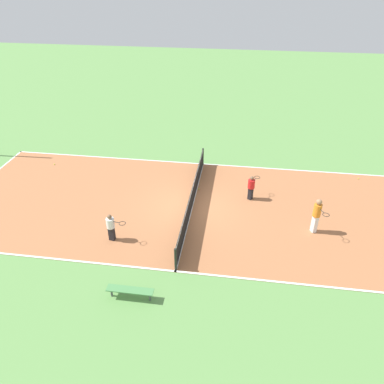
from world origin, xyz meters
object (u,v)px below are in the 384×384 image
object	(u,v)px
player_near_white	(111,226)
tennis_ball_right_alley	(199,189)
tennis_net	(192,197)
player_center_orange	(317,213)
tennis_ball_near_net	(54,164)
tennis_ball_far_baseline	(358,178)
bench	(130,291)
player_coach_red	(251,186)

from	to	relation	value
player_near_white	tennis_ball_right_alley	xyz separation A→B (m)	(4.88, -3.32, -0.73)
tennis_net	player_center_orange	world-z (taller)	player_center_orange
tennis_ball_near_net	tennis_ball_far_baseline	size ratio (longest dim) A/B	1.00
bench	player_center_orange	size ratio (longest dim) A/B	1.00
bench	tennis_net	bearing A→B (deg)	-102.44
player_near_white	player_coach_red	xyz separation A→B (m)	(4.34, -6.15, -0.01)
tennis_net	bench	size ratio (longest dim) A/B	5.30
bench	player_center_orange	bearing A→B (deg)	-144.99
player_coach_red	tennis_ball_far_baseline	world-z (taller)	player_coach_red
tennis_ball_far_baseline	tennis_ball_right_alley	world-z (taller)	same
player_center_orange	tennis_ball_far_baseline	distance (m)	6.42
tennis_net	tennis_ball_near_net	distance (m)	9.73
bench	player_coach_red	size ratio (longest dim) A/B	1.31
bench	tennis_ball_near_net	size ratio (longest dim) A/B	26.17
player_coach_red	tennis_ball_near_net	xyz separation A→B (m)	(2.17, 12.09, -0.73)
tennis_net	player_coach_red	size ratio (longest dim) A/B	6.94
tennis_net	tennis_ball_far_baseline	xyz separation A→B (m)	(4.19, -9.16, -0.52)
player_center_orange	tennis_ball_far_baseline	world-z (taller)	player_center_orange
tennis_ball_near_net	tennis_ball_right_alley	size ratio (longest dim) A/B	1.00
tennis_net	tennis_ball_near_net	size ratio (longest dim) A/B	138.79
tennis_ball_near_net	player_near_white	bearing A→B (deg)	-137.63
tennis_net	tennis_ball_right_alley	bearing A→B (deg)	-4.37
tennis_ball_far_baseline	player_center_orange	bearing A→B (deg)	149.26
tennis_ball_right_alley	tennis_ball_far_baseline	bearing A→B (deg)	-74.61
player_center_orange	tennis_ball_right_alley	world-z (taller)	player_center_orange
player_center_orange	player_near_white	world-z (taller)	player_center_orange
bench	player_coach_red	bearing A→B (deg)	-120.02
bench	tennis_ball_near_net	xyz separation A→B (m)	(9.73, 7.72, -0.33)
player_coach_red	player_center_orange	bearing A→B (deg)	-100.69
player_coach_red	tennis_ball_right_alley	bearing A→B (deg)	108.12
player_near_white	tennis_ball_far_baseline	xyz separation A→B (m)	(7.36, -12.35, -0.73)
bench	tennis_ball_right_alley	bearing A→B (deg)	-100.77
bench	tennis_ball_right_alley	distance (m)	8.25
bench	player_near_white	world-z (taller)	player_near_white
tennis_ball_near_net	player_center_orange	bearing A→B (deg)	-106.99
tennis_ball_near_net	tennis_ball_right_alley	world-z (taller)	same
player_coach_red	tennis_net	bearing A→B (deg)	140.40
player_near_white	tennis_ball_right_alley	world-z (taller)	player_near_white
player_center_orange	player_coach_red	bearing A→B (deg)	-156.09
player_near_white	player_coach_red	distance (m)	7.53
tennis_ball_far_baseline	tennis_net	bearing A→B (deg)	114.60
tennis_ball_near_net	tennis_ball_right_alley	bearing A→B (deg)	-100.01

